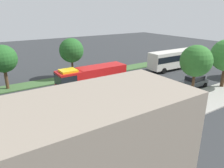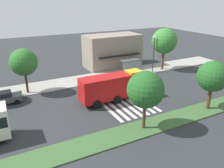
{
  "view_description": "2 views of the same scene",
  "coord_description": "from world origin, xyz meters",
  "px_view_note": "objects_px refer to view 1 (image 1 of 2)",
  "views": [
    {
      "loc": [
        13.0,
        22.52,
        10.25
      ],
      "look_at": [
        -0.56,
        1.68,
        1.56
      ],
      "focal_mm": 33.72,
      "sensor_mm": 36.0,
      "label": 1
    },
    {
      "loc": [
        -11.96,
        -24.79,
        12.95
      ],
      "look_at": [
        1.72,
        1.16,
        1.75
      ],
      "focal_mm": 36.45,
      "sensor_mm": 36.0,
      "label": 2
    }
  ],
  "objects_px": {
    "bench_near_shelter": "(97,125)",
    "fire_hydrant": "(193,91)",
    "parked_car_mid": "(194,81)",
    "transit_bus": "(175,58)",
    "median_tree_far_west": "(71,50)",
    "sidewalk_tree_center": "(196,61)",
    "bus_stop_shelter": "(51,125)",
    "median_tree_west": "(3,59)",
    "bench_west_of_shelter": "(136,112)",
    "fire_truck": "(90,79)"
  },
  "relations": [
    {
      "from": "transit_bus",
      "to": "median_tree_far_west",
      "type": "distance_m",
      "value": 18.75
    },
    {
      "from": "parked_car_mid",
      "to": "bench_near_shelter",
      "type": "xyz_separation_m",
      "value": [
        17.05,
        2.59,
        -0.25
      ]
    },
    {
      "from": "bench_near_shelter",
      "to": "fire_hydrant",
      "type": "bearing_deg",
      "value": -176.54
    },
    {
      "from": "fire_truck",
      "to": "bench_west_of_shelter",
      "type": "height_order",
      "value": "fire_truck"
    },
    {
      "from": "bench_west_of_shelter",
      "to": "sidewalk_tree_center",
      "type": "bearing_deg",
      "value": -177.58
    },
    {
      "from": "median_tree_far_west",
      "to": "median_tree_west",
      "type": "height_order",
      "value": "median_tree_far_west"
    },
    {
      "from": "transit_bus",
      "to": "median_tree_west",
      "type": "height_order",
      "value": "median_tree_west"
    },
    {
      "from": "bus_stop_shelter",
      "to": "fire_hydrant",
      "type": "height_order",
      "value": "bus_stop_shelter"
    },
    {
      "from": "transit_bus",
      "to": "sidewalk_tree_center",
      "type": "bearing_deg",
      "value": -128.42
    },
    {
      "from": "bench_near_shelter",
      "to": "median_tree_west",
      "type": "bearing_deg",
      "value": -72.21
    },
    {
      "from": "sidewalk_tree_center",
      "to": "fire_hydrant",
      "type": "xyz_separation_m",
      "value": [
        -1.0,
        -0.5,
        -4.13
      ]
    },
    {
      "from": "bench_west_of_shelter",
      "to": "sidewalk_tree_center",
      "type": "height_order",
      "value": "sidewalk_tree_center"
    },
    {
      "from": "sidewalk_tree_center",
      "to": "bus_stop_shelter",
      "type": "bearing_deg",
      "value": 1.22
    },
    {
      "from": "parked_car_mid",
      "to": "bench_near_shelter",
      "type": "distance_m",
      "value": 17.25
    },
    {
      "from": "parked_car_mid",
      "to": "transit_bus",
      "type": "distance_m",
      "value": 9.92
    },
    {
      "from": "median_tree_west",
      "to": "bus_stop_shelter",
      "type": "bearing_deg",
      "value": 94.03
    },
    {
      "from": "bench_west_of_shelter",
      "to": "median_tree_far_west",
      "type": "bearing_deg",
      "value": -90.16
    },
    {
      "from": "parked_car_mid",
      "to": "median_tree_west",
      "type": "xyz_separation_m",
      "value": [
        22.17,
        -13.37,
        3.42
      ]
    },
    {
      "from": "fire_truck",
      "to": "median_tree_far_west",
      "type": "bearing_deg",
      "value": -96.96
    },
    {
      "from": "transit_bus",
      "to": "fire_hydrant",
      "type": "xyz_separation_m",
      "value": [
        7.65,
        9.98,
        -1.55
      ]
    },
    {
      "from": "bus_stop_shelter",
      "to": "fire_hydrant",
      "type": "xyz_separation_m",
      "value": [
        -18.74,
        -0.88,
        -1.4
      ]
    },
    {
      "from": "bench_near_shelter",
      "to": "fire_hydrant",
      "type": "height_order",
      "value": "bench_near_shelter"
    },
    {
      "from": "bus_stop_shelter",
      "to": "parked_car_mid",
      "type": "bearing_deg",
      "value": -173.01
    },
    {
      "from": "fire_truck",
      "to": "median_tree_far_west",
      "type": "relative_size",
      "value": 1.5
    },
    {
      "from": "bench_near_shelter",
      "to": "fire_hydrant",
      "type": "xyz_separation_m",
      "value": [
        -14.74,
        -0.89,
        -0.1
      ]
    },
    {
      "from": "parked_car_mid",
      "to": "bus_stop_shelter",
      "type": "relative_size",
      "value": 1.25
    },
    {
      "from": "parked_car_mid",
      "to": "transit_bus",
      "type": "relative_size",
      "value": 0.4
    },
    {
      "from": "fire_truck",
      "to": "bench_near_shelter",
      "type": "bearing_deg",
      "value": 65.81
    },
    {
      "from": "fire_hydrant",
      "to": "transit_bus",
      "type": "bearing_deg",
      "value": -127.48
    },
    {
      "from": "transit_bus",
      "to": "bench_near_shelter",
      "type": "distance_m",
      "value": 24.93
    },
    {
      "from": "fire_truck",
      "to": "bench_west_of_shelter",
      "type": "relative_size",
      "value": 5.81
    },
    {
      "from": "fire_hydrant",
      "to": "sidewalk_tree_center",
      "type": "bearing_deg",
      "value": 26.58
    },
    {
      "from": "fire_truck",
      "to": "median_tree_west",
      "type": "distance_m",
      "value": 11.9
    },
    {
      "from": "bench_west_of_shelter",
      "to": "fire_hydrant",
      "type": "height_order",
      "value": "bench_west_of_shelter"
    },
    {
      "from": "transit_bus",
      "to": "sidewalk_tree_center",
      "type": "height_order",
      "value": "sidewalk_tree_center"
    },
    {
      "from": "fire_truck",
      "to": "transit_bus",
      "type": "height_order",
      "value": "fire_truck"
    },
    {
      "from": "parked_car_mid",
      "to": "median_tree_west",
      "type": "bearing_deg",
      "value": -31.97
    },
    {
      "from": "fire_truck",
      "to": "bus_stop_shelter",
      "type": "bearing_deg",
      "value": 46.66
    },
    {
      "from": "transit_bus",
      "to": "bus_stop_shelter",
      "type": "relative_size",
      "value": 3.12
    },
    {
      "from": "transit_bus",
      "to": "bus_stop_shelter",
      "type": "distance_m",
      "value": 28.53
    },
    {
      "from": "median_tree_far_west",
      "to": "fire_hydrant",
      "type": "xyz_separation_m",
      "value": [
        -10.24,
        15.07,
        -3.95
      ]
    },
    {
      "from": "parked_car_mid",
      "to": "bench_west_of_shelter",
      "type": "distance_m",
      "value": 12.86
    },
    {
      "from": "median_tree_far_west",
      "to": "bench_west_of_shelter",
      "type": "bearing_deg",
      "value": 89.84
    },
    {
      "from": "sidewalk_tree_center",
      "to": "median_tree_far_west",
      "type": "height_order",
      "value": "sidewalk_tree_center"
    },
    {
      "from": "bus_stop_shelter",
      "to": "bench_near_shelter",
      "type": "bearing_deg",
      "value": 179.81
    },
    {
      "from": "bus_stop_shelter",
      "to": "median_tree_far_west",
      "type": "height_order",
      "value": "median_tree_far_west"
    },
    {
      "from": "bench_near_shelter",
      "to": "bench_west_of_shelter",
      "type": "distance_m",
      "value": 4.46
    },
    {
      "from": "bench_west_of_shelter",
      "to": "median_tree_west",
      "type": "relative_size",
      "value": 0.27
    },
    {
      "from": "parked_car_mid",
      "to": "median_tree_far_west",
      "type": "height_order",
      "value": "median_tree_far_west"
    },
    {
      "from": "parked_car_mid",
      "to": "fire_truck",
      "type": "bearing_deg",
      "value": -23.51
    }
  ]
}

